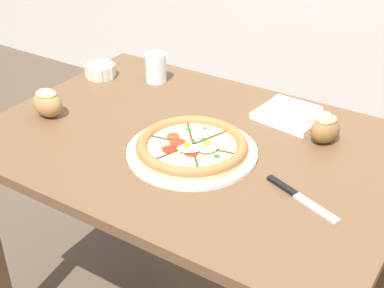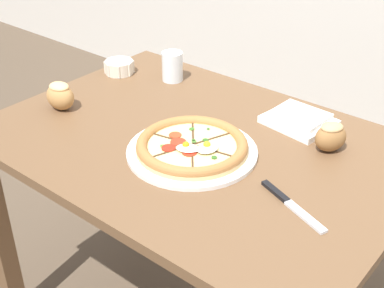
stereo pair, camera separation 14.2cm
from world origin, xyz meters
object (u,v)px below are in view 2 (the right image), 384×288
object	(u,v)px
water_glass	(172,68)
napkin_folded	(299,119)
dining_table	(196,174)
bread_piece_mid	(60,95)
pizza	(192,147)
ramekin_bowl	(119,67)
bread_piece_near	(331,136)
knife_main	(291,205)

from	to	relation	value
water_glass	napkin_folded	bearing A→B (deg)	-0.72
dining_table	bread_piece_mid	size ratio (longest dim) A/B	11.94
pizza	water_glass	world-z (taller)	water_glass
ramekin_bowl	napkin_folded	distance (m)	0.69
bread_piece_near	knife_main	distance (m)	0.29
bread_piece_near	napkin_folded	bearing A→B (deg)	151.17
napkin_folded	bread_piece_near	distance (m)	0.16
dining_table	bread_piece_near	xyz separation A→B (m)	(0.31, 0.19, 0.16)
dining_table	water_glass	xyz separation A→B (m)	(-0.32, 0.27, 0.16)
dining_table	bread_piece_near	distance (m)	0.40
ramekin_bowl	pizza	bearing A→B (deg)	-25.37
pizza	bread_piece_near	distance (m)	0.37
ramekin_bowl	bread_piece_near	distance (m)	0.82
dining_table	knife_main	distance (m)	0.39
bread_piece_mid	water_glass	size ratio (longest dim) A/B	0.98
bread_piece_near	bread_piece_mid	size ratio (longest dim) A/B	1.13
knife_main	water_glass	bearing A→B (deg)	172.47
napkin_folded	ramekin_bowl	bearing A→B (deg)	-174.36
pizza	bread_piece_near	world-z (taller)	bread_piece_near
bread_piece_near	water_glass	distance (m)	0.64
napkin_folded	bread_piece_near	world-z (taller)	bread_piece_near
napkin_folded	bread_piece_mid	world-z (taller)	bread_piece_mid
pizza	bread_piece_near	size ratio (longest dim) A/B	3.17
dining_table	bread_piece_mid	xyz separation A→B (m)	(-0.45, -0.12, 0.16)
bread_piece_near	bread_piece_mid	world-z (taller)	bread_piece_mid
bread_piece_mid	knife_main	world-z (taller)	bread_piece_mid
bread_piece_mid	water_glass	world-z (taller)	water_glass
bread_piece_near	knife_main	world-z (taller)	bread_piece_near
dining_table	ramekin_bowl	distance (m)	0.56
dining_table	ramekin_bowl	xyz separation A→B (m)	(-0.51, 0.19, 0.14)
dining_table	ramekin_bowl	size ratio (longest dim) A/B	10.93
ramekin_bowl	knife_main	distance (m)	0.92
dining_table	bread_piece_mid	bearing A→B (deg)	-165.40
dining_table	water_glass	bearing A→B (deg)	140.31
dining_table	water_glass	size ratio (longest dim) A/B	11.70
pizza	bread_piece_mid	world-z (taller)	bread_piece_mid
dining_table	pizza	world-z (taller)	pizza
bread_piece_mid	water_glass	distance (m)	0.40
bread_piece_near	bread_piece_mid	distance (m)	0.82
ramekin_bowl	water_glass	size ratio (longest dim) A/B	1.07
pizza	water_glass	xyz separation A→B (m)	(-0.36, 0.33, 0.02)
dining_table	knife_main	xyz separation A→B (m)	(0.36, -0.10, 0.12)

